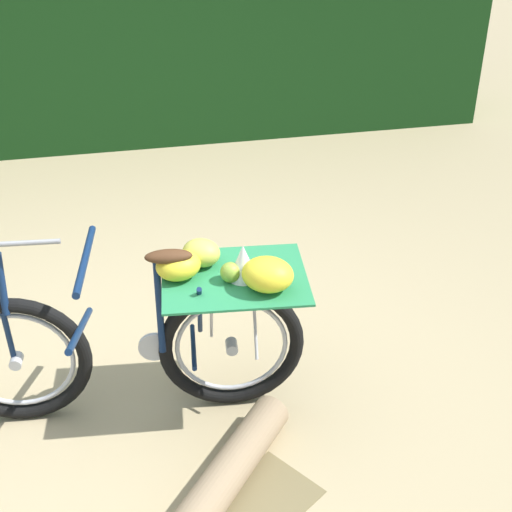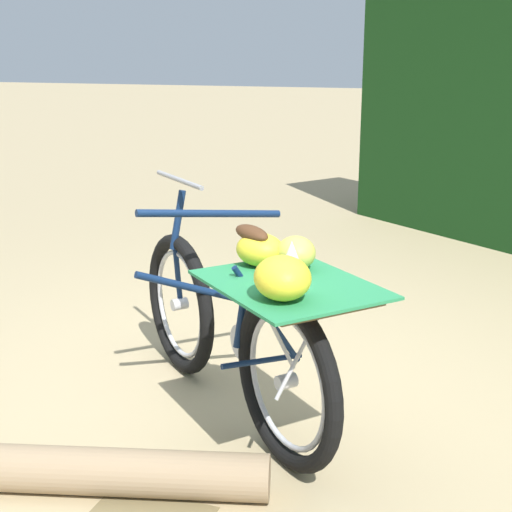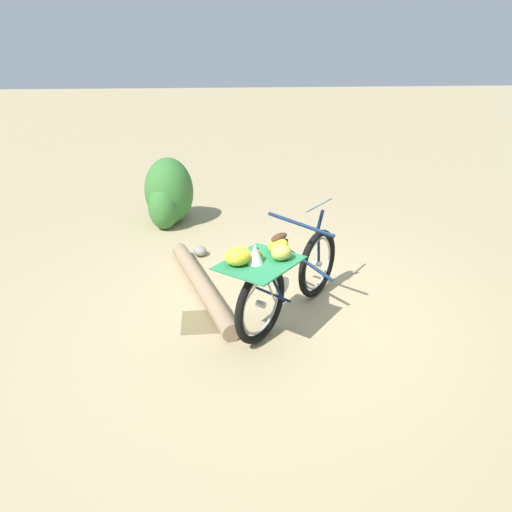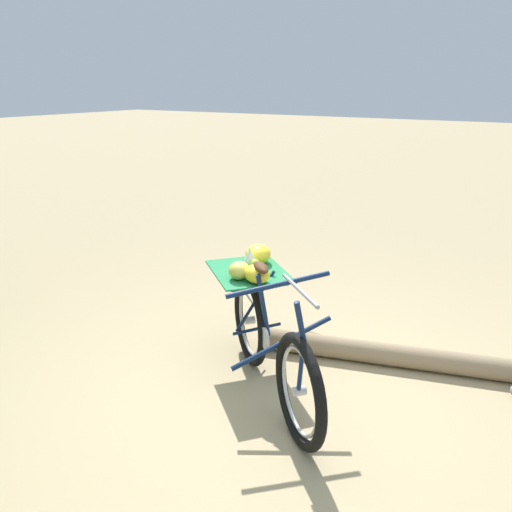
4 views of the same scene
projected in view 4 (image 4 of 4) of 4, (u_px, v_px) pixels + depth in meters
The scene contains 4 objects.
ground_plane at pixel (256, 399), 3.76m from camera, with size 60.00×60.00×0.00m, color tan.
bicycle at pixel (266, 327), 3.76m from camera, with size 1.54×1.39×1.03m.
fallen_log at pixel (388, 354), 4.19m from camera, with size 0.18×0.18×2.08m, color #937A5B.
leaf_litter_patch at pixel (318, 344), 4.54m from camera, with size 0.44×0.36×0.01m, color olive.
Camera 4 is at (-1.70, 2.76, 2.17)m, focal length 36.59 mm.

